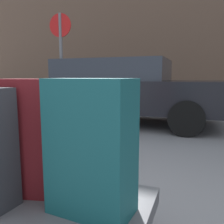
{
  "coord_description": "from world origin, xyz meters",
  "views": [
    {
      "loc": [
        0.84,
        -1.11,
        1.05
      ],
      "look_at": [
        0.0,
        1.2,
        0.69
      ],
      "focal_mm": 38.64,
      "sensor_mm": 36.0,
      "label": 1
    }
  ],
  "objects": [
    {
      "name": "parked_car",
      "position": [
        -0.83,
        4.12,
        0.76
      ],
      "size": [
        4.31,
        1.93,
        1.42
      ],
      "color": "black",
      "rests_on": "ground_plane"
    },
    {
      "name": "no_parking_sign",
      "position": [
        -2.05,
        3.59,
        1.48
      ],
      "size": [
        0.5,
        0.07,
        2.39
      ],
      "color": "slate",
      "rests_on": "ground_plane"
    },
    {
      "name": "suitcase_maroon_rear_right",
      "position": [
        -0.08,
        0.07,
        0.69
      ],
      "size": [
        0.43,
        0.3,
        0.7
      ],
      "primitive_type": "cube",
      "rotation": [
        0.0,
        0.0,
        0.22
      ],
      "color": "maroon",
      "rests_on": "luggage_cart"
    },
    {
      "name": "suitcase_teal_front_left",
      "position": [
        0.33,
        -0.02,
        0.69
      ],
      "size": [
        0.46,
        0.29,
        0.71
      ],
      "primitive_type": "cube",
      "rotation": [
        0.0,
        0.0,
        -0.1
      ],
      "color": "#144C51",
      "rests_on": "luggage_cart"
    },
    {
      "name": "luggage_cart",
      "position": [
        0.0,
        0.0,
        0.27
      ],
      "size": [
        1.25,
        0.75,
        0.34
      ],
      "color": "#4C4C51",
      "rests_on": "ground_plane"
    }
  ]
}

